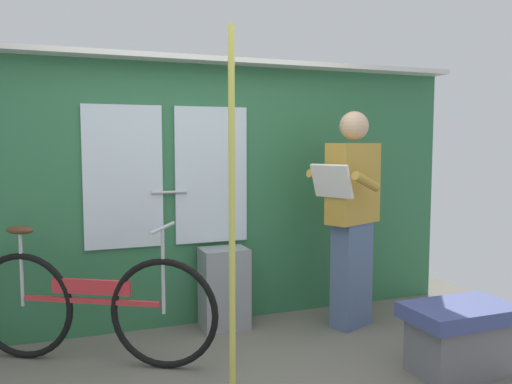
{
  "coord_description": "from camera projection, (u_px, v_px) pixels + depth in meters",
  "views": [
    {
      "loc": [
        -1.05,
        -2.89,
        1.48
      ],
      "look_at": [
        0.36,
        0.8,
        1.12
      ],
      "focal_mm": 37.3,
      "sensor_mm": 36.0,
      "label": 1
    }
  ],
  "objects": [
    {
      "name": "train_door_wall",
      "position": [
        191.0,
        187.0,
        4.31
      ],
      "size": [
        4.71,
        0.28,
        2.15
      ],
      "color": "#2D6B42",
      "rests_on": "ground_plane"
    },
    {
      "name": "bicycle_near_door",
      "position": [
        91.0,
        306.0,
        3.56
      ],
      "size": [
        1.53,
        0.92,
        0.95
      ],
      "rotation": [
        0.0,
        0.0,
        -0.53
      ],
      "color": "black",
      "rests_on": "ground_plane"
    },
    {
      "name": "passenger_reading_newspaper",
      "position": [
        352.0,
        214.0,
        4.23
      ],
      "size": [
        0.63,
        0.58,
        1.73
      ],
      "rotation": [
        0.0,
        0.0,
        3.55
      ],
      "color": "slate",
      "rests_on": "ground_plane"
    },
    {
      "name": "trash_bin_by_wall",
      "position": [
        224.0,
        288.0,
        4.26
      ],
      "size": [
        0.37,
        0.28,
        0.65
      ],
      "primitive_type": "cube",
      "color": "gray",
      "rests_on": "ground_plane"
    },
    {
      "name": "handrail_pole",
      "position": [
        232.0,
        222.0,
        2.91
      ],
      "size": [
        0.04,
        0.04,
        2.11
      ],
      "primitive_type": "cylinder",
      "color": "#C6C14C",
      "rests_on": "ground_plane"
    },
    {
      "name": "bench_seat_corner",
      "position": [
        460.0,
        337.0,
        3.42
      ],
      "size": [
        0.7,
        0.44,
        0.45
      ],
      "color": "#3D477F",
      "rests_on": "ground_plane"
    }
  ]
}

